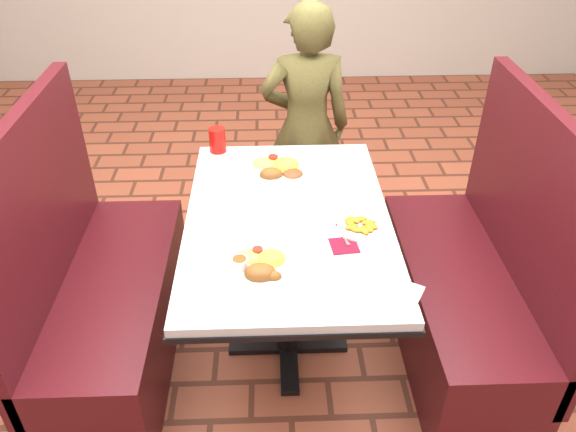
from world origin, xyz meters
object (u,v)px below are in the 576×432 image
Objects in this scene: booth_bench_right at (469,291)px; plantain_plate at (360,227)px; dining_table at (288,236)px; far_dinner_plate at (279,167)px; near_dinner_plate at (261,263)px; red_tumbler at (217,140)px; booth_bench_left at (104,300)px; diner_person at (306,127)px.

plantain_plate is at bearing -169.35° from booth_bench_right.
dining_table is 4.01× the size of far_dinner_plate.
far_dinner_plate is at bearing 124.13° from plantain_plate.
near_dinner_plate is 0.90m from red_tumbler.
dining_table is 0.86m from booth_bench_right.
red_tumbler is (-1.11, 0.56, 0.48)m from booth_bench_right.
booth_bench_right is at bearing 0.00° from booth_bench_left.
booth_bench_left is 10.32× the size of red_tumbler.
plantain_plate is (0.14, -1.06, 0.09)m from diner_person.
booth_bench_left reaches higher than far_dinner_plate.
near_dinner_plate is at bearing -149.43° from plantain_plate.
red_tumbler is at bearing 131.59° from plantain_plate.
plantain_plate is at bearing -5.29° from booth_bench_left.
dining_table is at bearing -60.85° from red_tumbler.
booth_bench_left is at bearing 43.17° from diner_person.
far_dinner_plate is 2.60× the size of red_tumbler.
far_dinner_plate is 0.35m from red_tumbler.
booth_bench_right is 3.98× the size of far_dinner_plate.
near_dinner_plate is 0.67m from far_dinner_plate.
near_dinner_plate is at bearing -107.85° from dining_table.
near_dinner_plate is at bearing -24.74° from booth_bench_left.
plantain_plate reaches higher than dining_table.
booth_bench_left is 0.88m from red_tumbler.
booth_bench_left is 3.98× the size of far_dinner_plate.
dining_table is 10.42× the size of red_tumbler.
red_tumbler is at bearing 153.34° from booth_bench_right.
far_dinner_plate is (0.07, 0.66, 0.00)m from near_dinner_plate.
far_dinner_plate is (0.77, 0.34, 0.45)m from booth_bench_left.
near_dinner_plate is at bearing 76.92° from diner_person.
booth_bench_left reaches higher than red_tumbler.
booth_bench_right is at bearing -22.59° from far_dinner_plate.
booth_bench_right is at bearing -26.66° from red_tumbler.
dining_table is 0.90× the size of diner_person.
far_dinner_plate is at bearing 83.65° from near_dinner_plate.
plantain_plate is (0.37, 0.22, -0.02)m from near_dinner_plate.
dining_table is 0.97m from diner_person.
dining_table is 0.86m from booth_bench_left.
booth_bench_right reaches higher than plantain_plate.
booth_bench_right is 6.80× the size of plantain_plate.
far_dinner_plate is (-0.03, 0.34, 0.12)m from dining_table.
red_tumbler is (-0.31, 0.56, 0.15)m from dining_table.
red_tumbler is (0.49, 0.56, 0.48)m from booth_bench_left.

